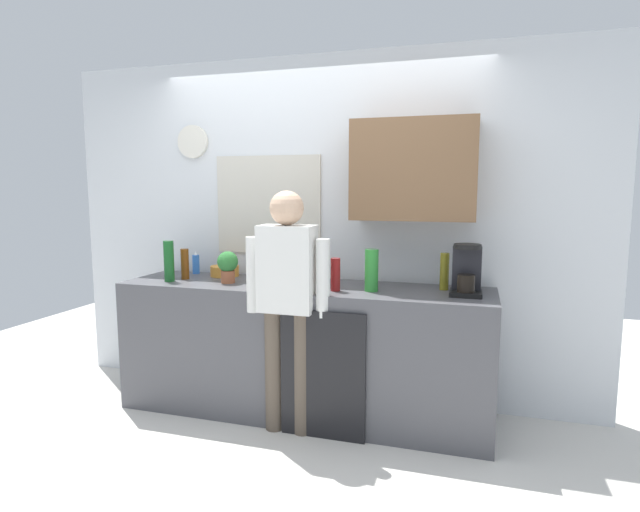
% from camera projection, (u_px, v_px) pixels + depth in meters
% --- Properties ---
extents(ground_plane, '(8.00, 8.00, 0.00)m').
position_uv_depth(ground_plane, '(289.00, 430.00, 3.44)').
color(ground_plane, silver).
extents(kitchen_counter, '(2.62, 0.64, 0.94)m').
position_uv_depth(kitchen_counter, '(303.00, 350.00, 3.66)').
color(kitchen_counter, '#4C4C51').
rests_on(kitchen_counter, ground_plane).
extents(dishwasher_panel, '(0.56, 0.02, 0.84)m').
position_uv_depth(dishwasher_panel, '(323.00, 376.00, 3.28)').
color(dishwasher_panel, black).
rests_on(dishwasher_panel, ground_plane).
extents(back_wall_assembly, '(4.22, 0.42, 2.60)m').
position_uv_depth(back_wall_assembly, '(330.00, 221.00, 3.90)').
color(back_wall_assembly, silver).
rests_on(back_wall_assembly, ground_plane).
extents(coffee_maker, '(0.20, 0.20, 0.33)m').
position_uv_depth(coffee_maker, '(467.00, 272.00, 3.26)').
color(coffee_maker, black).
rests_on(coffee_maker, kitchen_counter).
extents(bottle_dark_sauce, '(0.06, 0.06, 0.18)m').
position_uv_depth(bottle_dark_sauce, '(308.00, 273.00, 3.58)').
color(bottle_dark_sauce, black).
rests_on(bottle_dark_sauce, kitchen_counter).
extents(bottle_clear_soda, '(0.09, 0.09, 0.28)m').
position_uv_depth(bottle_clear_soda, '(372.00, 270.00, 3.38)').
color(bottle_clear_soda, '#2D8C33').
rests_on(bottle_clear_soda, kitchen_counter).
extents(bottle_olive_oil, '(0.06, 0.06, 0.25)m').
position_uv_depth(bottle_olive_oil, '(444.00, 271.00, 3.43)').
color(bottle_olive_oil, olive).
rests_on(bottle_olive_oil, kitchen_counter).
extents(bottle_amber_beer, '(0.06, 0.06, 0.23)m').
position_uv_depth(bottle_amber_beer, '(185.00, 264.00, 3.84)').
color(bottle_amber_beer, brown).
rests_on(bottle_amber_beer, kitchen_counter).
extents(bottle_green_wine, '(0.07, 0.07, 0.30)m').
position_uv_depth(bottle_green_wine, '(169.00, 261.00, 3.74)').
color(bottle_green_wine, '#195923').
rests_on(bottle_green_wine, kitchen_counter).
extents(bottle_red_vinegar, '(0.06, 0.06, 0.22)m').
position_uv_depth(bottle_red_vinegar, '(335.00, 275.00, 3.39)').
color(bottle_red_vinegar, maroon).
rests_on(bottle_red_vinegar, kitchen_counter).
extents(cup_blue_mug, '(0.08, 0.08, 0.10)m').
position_uv_depth(cup_blue_mug, '(275.00, 283.00, 3.42)').
color(cup_blue_mug, '#3351B2').
rests_on(cup_blue_mug, kitchen_counter).
extents(cup_yellow_cup, '(0.07, 0.07, 0.09)m').
position_uv_depth(cup_yellow_cup, '(281.00, 274.00, 3.82)').
color(cup_yellow_cup, yellow).
rests_on(cup_yellow_cup, kitchen_counter).
extents(mixing_bowl, '(0.22, 0.22, 0.08)m').
position_uv_depth(mixing_bowl, '(225.00, 271.00, 3.98)').
color(mixing_bowl, orange).
rests_on(mixing_bowl, kitchen_counter).
extents(potted_plant, '(0.15, 0.15, 0.23)m').
position_uv_depth(potted_plant, '(228.00, 265.00, 3.68)').
color(potted_plant, '#9E5638').
rests_on(potted_plant, kitchen_counter).
extents(dish_soap, '(0.06, 0.06, 0.18)m').
position_uv_depth(dish_soap, '(196.00, 264.00, 4.10)').
color(dish_soap, blue).
rests_on(dish_soap, kitchen_counter).
extents(storage_canister, '(0.14, 0.14, 0.17)m').
position_uv_depth(storage_canister, '(288.00, 274.00, 3.56)').
color(storage_canister, silver).
rests_on(storage_canister, kitchen_counter).
extents(person_at_sink, '(0.57, 0.22, 1.60)m').
position_uv_depth(person_at_sink, '(287.00, 292.00, 3.32)').
color(person_at_sink, brown).
rests_on(person_at_sink, ground_plane).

